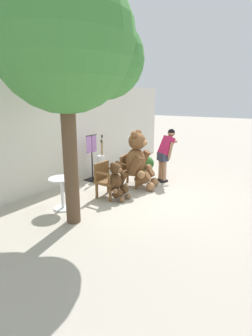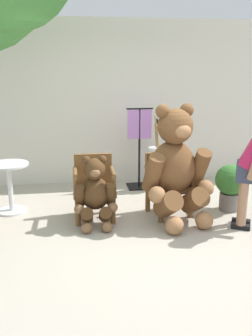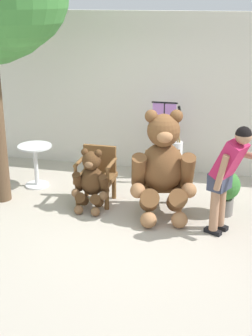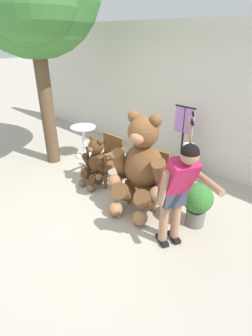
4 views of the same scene
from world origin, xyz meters
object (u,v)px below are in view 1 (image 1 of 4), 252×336
(wooden_chair_left, at_px, (107,179))
(potted_plant, at_px, (147,165))
(white_stool, at_px, (101,167))
(round_side_table, at_px, (62,190))
(wooden_chair_right, at_px, (130,170))
(teddy_bear_large, at_px, (138,160))
(person_visitor, at_px, (166,151))
(brush_bucket, at_px, (101,159))
(teddy_bear_small, at_px, (117,181))
(clothing_display_stand, at_px, (92,157))
(patio_tree, at_px, (71,45))

(wooden_chair_left, bearing_deg, potted_plant, -0.91)
(white_stool, height_order, potted_plant, potted_plant)
(white_stool, distance_m, round_side_table, 2.37)
(wooden_chair_right, bearing_deg, potted_plant, -1.81)
(teddy_bear_large, xyz_separation_m, person_visitor, (0.91, -0.38, 0.15))
(brush_bucket, distance_m, potted_plant, 1.42)
(teddy_bear_small, bearing_deg, clothing_display_stand, 60.66)
(person_visitor, bearing_deg, clothing_display_stand, 121.36)
(wooden_chair_right, bearing_deg, teddy_bear_small, -164.27)
(wooden_chair_left, relative_size, white_stool, 1.87)
(wooden_chair_right, distance_m, brush_bucket, 1.08)
(wooden_chair_left, bearing_deg, person_visitor, -18.09)
(round_side_table, height_order, clothing_display_stand, clothing_display_stand)
(round_side_table, height_order, potted_plant, round_side_table)
(wooden_chair_left, height_order, round_side_table, wooden_chair_left)
(teddy_bear_small, xyz_separation_m, brush_bucket, (1.09, 1.36, 0.17))
(person_visitor, height_order, potted_plant, person_visitor)
(wooden_chair_left, distance_m, person_visitor, 2.12)
(wooden_chair_left, height_order, patio_tree, patio_tree)
(wooden_chair_left, relative_size, patio_tree, 0.19)
(person_visitor, relative_size, clothing_display_stand, 1.13)
(brush_bucket, bearing_deg, white_stool, 129.15)
(white_stool, relative_size, brush_bucket, 0.52)
(wooden_chair_right, height_order, patio_tree, patio_tree)
(brush_bucket, relative_size, potted_plant, 1.31)
(wooden_chair_left, relative_size, potted_plant, 1.26)
(patio_tree, relative_size, clothing_display_stand, 3.34)
(brush_bucket, bearing_deg, clothing_display_stand, 149.85)
(wooden_chair_left, bearing_deg, teddy_bear_small, -90.20)
(wooden_chair_right, xyz_separation_m, teddy_bear_small, (-1.03, -0.29, -0.00))
(person_visitor, height_order, clothing_display_stand, person_visitor)
(wooden_chair_right, distance_m, potted_plant, 0.92)
(teddy_bear_small, relative_size, clothing_display_stand, 0.68)
(person_visitor, bearing_deg, wooden_chair_left, 161.91)
(patio_tree, bearing_deg, wooden_chair_right, 8.53)
(white_stool, bearing_deg, person_visitor, -62.61)
(wooden_chair_left, xyz_separation_m, wooden_chair_right, (1.03, -0.00, 0.00))
(person_visitor, xyz_separation_m, clothing_display_stand, (-1.13, 1.85, -0.19))
(wooden_chair_right, bearing_deg, white_stool, 87.13)
(white_stool, bearing_deg, wooden_chair_right, -92.87)
(wooden_chair_right, relative_size, clothing_display_stand, 0.63)
(teddy_bear_large, relative_size, teddy_bear_small, 1.68)
(teddy_bear_small, bearing_deg, wooden_chair_right, 15.73)
(white_stool, relative_size, round_side_table, 0.64)
(wooden_chair_right, xyz_separation_m, potted_plant, (0.92, -0.03, -0.07))
(wooden_chair_right, distance_m, clothing_display_stand, 1.25)
(person_visitor, bearing_deg, brush_bucket, 117.36)
(teddy_bear_large, bearing_deg, clothing_display_stand, 98.54)
(wooden_chair_right, xyz_separation_m, person_visitor, (0.94, -0.64, 0.45))
(wooden_chair_right, bearing_deg, patio_tree, -171.47)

